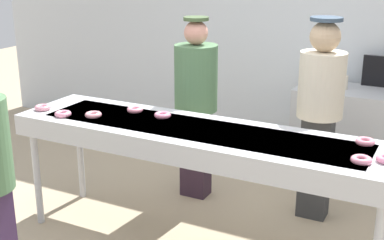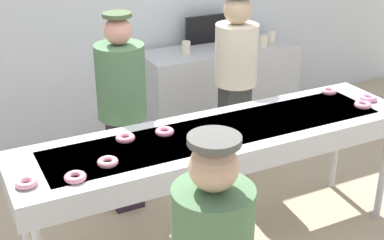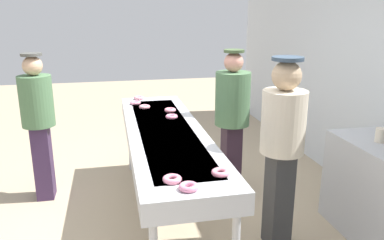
{
  "view_description": "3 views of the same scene",
  "coord_description": "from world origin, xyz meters",
  "views": [
    {
      "loc": [
        1.6,
        -3.19,
        2.14
      ],
      "look_at": [
        -0.1,
        0.1,
        0.97
      ],
      "focal_mm": 49.23,
      "sensor_mm": 36.0,
      "label": 1
    },
    {
      "loc": [
        -1.64,
        -2.84,
        2.49
      ],
      "look_at": [
        -0.07,
        0.29,
        0.92
      ],
      "focal_mm": 49.79,
      "sensor_mm": 36.0,
      "label": 2
    },
    {
      "loc": [
        3.46,
        -0.48,
        2.03
      ],
      "look_at": [
        0.04,
        0.25,
        1.03
      ],
      "focal_mm": 36.06,
      "sensor_mm": 36.0,
      "label": 3
    }
  ],
  "objects": [
    {
      "name": "strawberry_donut_6",
      "position": [
        1.29,
        -0.04,
        0.96
      ],
      "size": [
        0.18,
        0.18,
        0.04
      ],
      "primitive_type": "torus",
      "rotation": [
        0.0,
        0.0,
        0.6
      ],
      "color": "pink",
      "rests_on": "fryer_conveyor"
    },
    {
      "name": "paper_cup_2",
      "position": [
        1.43,
        1.94,
        0.96
      ],
      "size": [
        0.09,
        0.09,
        0.13
      ],
      "primitive_type": "cylinder",
      "color": "beige",
      "rests_on": "prep_counter"
    },
    {
      "name": "strawberry_donut_7",
      "position": [
        -1.32,
        -0.14,
        0.96
      ],
      "size": [
        0.17,
        0.17,
        0.04
      ],
      "primitive_type": "torus",
      "rotation": [
        0.0,
        0.0,
        2.11
      ],
      "color": "pink",
      "rests_on": "fryer_conveyor"
    },
    {
      "name": "prep_counter",
      "position": [
        1.06,
        1.85,
        0.45
      ],
      "size": [
        1.69,
        0.57,
        0.9
      ],
      "primitive_type": "cube",
      "color": "#B7BABF",
      "rests_on": "ground"
    },
    {
      "name": "paper_cup_1",
      "position": [
        0.64,
        1.83,
        0.96
      ],
      "size": [
        0.09,
        0.09,
        0.13
      ],
      "primitive_type": "cylinder",
      "color": "beige",
      "rests_on": "prep_counter"
    },
    {
      "name": "paper_cup_3",
      "position": [
        1.62,
        1.74,
        0.96
      ],
      "size": [
        0.09,
        0.09,
        0.13
      ],
      "primitive_type": "cylinder",
      "color": "beige",
      "rests_on": "prep_counter"
    },
    {
      "name": "strawberry_donut_5",
      "position": [
        -0.63,
        0.15,
        0.96
      ],
      "size": [
        0.16,
        0.16,
        0.04
      ],
      "primitive_type": "torus",
      "rotation": [
        0.0,
        0.0,
        2.88
      ],
      "color": "pink",
      "rests_on": "fryer_conveyor"
    },
    {
      "name": "fryer_conveyor",
      "position": [
        0.0,
        0.0,
        0.86
      ],
      "size": [
        2.85,
        0.71,
        0.94
      ],
      "color": "#B7BABF",
      "rests_on": "ground"
    },
    {
      "name": "menu_display",
      "position": [
        1.06,
        2.08,
        1.05
      ],
      "size": [
        0.58,
        0.04,
        0.3
      ],
      "primitive_type": "cube",
      "color": "black",
      "rests_on": "prep_counter"
    },
    {
      "name": "strawberry_donut_3",
      "position": [
        -1.06,
        -0.21,
        0.96
      ],
      "size": [
        0.18,
        0.18,
        0.04
      ],
      "primitive_type": "torus",
      "rotation": [
        0.0,
        0.0,
        2.22
      ],
      "color": "pink",
      "rests_on": "fryer_conveyor"
    },
    {
      "name": "strawberry_donut_4",
      "position": [
        -0.84,
        -0.12,
        0.96
      ],
      "size": [
        0.18,
        0.18,
        0.04
      ],
      "primitive_type": "torus",
      "rotation": [
        0.0,
        0.0,
        2.33
      ],
      "color": "pink",
      "rests_on": "fryer_conveyor"
    },
    {
      "name": "strawberry_donut_1",
      "position": [
        1.12,
        0.22,
        0.96
      ],
      "size": [
        0.13,
        0.13,
        0.04
      ],
      "primitive_type": "torus",
      "rotation": [
        0.0,
        0.0,
        1.55
      ],
      "color": "pink",
      "rests_on": "fryer_conveyor"
    },
    {
      "name": "strawberry_donut_2",
      "position": [
        1.16,
        -0.12,
        0.96
      ],
      "size": [
        0.18,
        0.18,
        0.04
      ],
      "primitive_type": "torus",
      "rotation": [
        0.0,
        0.0,
        2.41
      ],
      "color": "pink",
      "rests_on": "fryer_conveyor"
    },
    {
      "name": "worker_baker",
      "position": [
        0.65,
        0.89,
        0.98
      ],
      "size": [
        0.37,
        0.37,
        1.68
      ],
      "rotation": [
        0.0,
        0.0,
        3.28
      ],
      "color": "#2F3032",
      "rests_on": "ground"
    },
    {
      "name": "worker_assistant",
      "position": [
        -0.42,
        0.8,
        0.95
      ],
      "size": [
        0.38,
        0.38,
        1.63
      ],
      "rotation": [
        0.0,
        0.0,
        3.42
      ],
      "color": "#301F2D",
      "rests_on": "ground"
    },
    {
      "name": "paper_cup_0",
      "position": [
        1.46,
        1.67,
        0.96
      ],
      "size": [
        0.09,
        0.09,
        0.13
      ],
      "primitive_type": "cylinder",
      "color": "beige",
      "rests_on": "prep_counter"
    },
    {
      "name": "strawberry_donut_0",
      "position": [
        -0.36,
        0.12,
        0.96
      ],
      "size": [
        0.17,
        0.17,
        0.04
      ],
      "primitive_type": "torus",
      "rotation": [
        0.0,
        0.0,
        2.68
      ],
      "color": "pink",
      "rests_on": "fryer_conveyor"
    }
  ]
}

